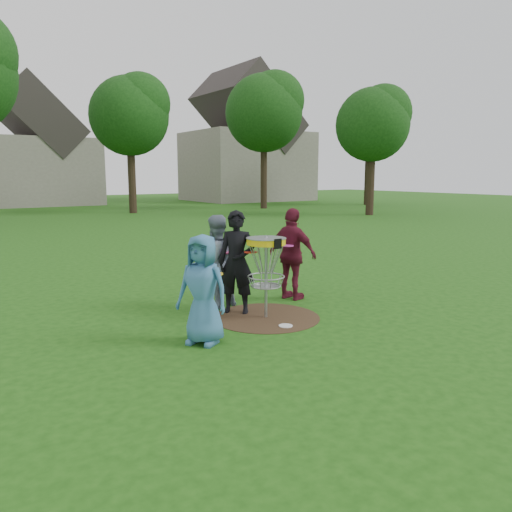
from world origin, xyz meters
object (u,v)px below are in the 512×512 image
player_black (237,262)px  player_maroon (292,254)px  player_blue (203,290)px  player_grey (215,262)px  disc_golf_basket (266,257)px

player_black → player_maroon: (1.37, 0.23, -0.01)m
player_blue → player_black: 1.63m
player_grey → player_maroon: (1.49, -0.30, 0.04)m
player_maroon → player_blue: bearing=98.6°
player_blue → player_black: size_ratio=0.88×
player_grey → player_maroon: 1.52m
player_black → disc_golf_basket: bearing=-22.5°
player_blue → player_grey: size_ratio=0.94×
player_blue → player_black: player_black is taller
disc_golf_basket → player_maroon: bearing=33.8°
player_black → player_grey: (-0.13, 0.53, -0.05)m
player_black → player_grey: bearing=146.2°
player_blue → player_maroon: 2.90m
player_blue → disc_golf_basket: 1.58m
player_black → player_grey: 0.54m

